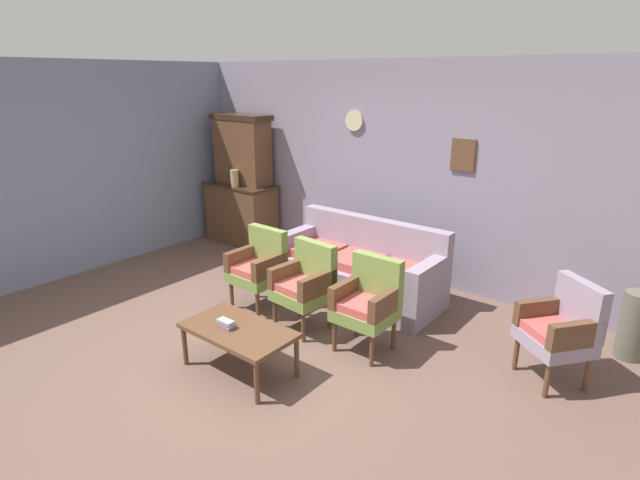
% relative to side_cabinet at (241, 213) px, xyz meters
% --- Properties ---
extents(ground_plane, '(7.68, 7.68, 0.00)m').
position_rel_side_cabinet_xyz_m(ground_plane, '(2.46, -2.25, -0.47)').
color(ground_plane, brown).
extents(wall_back_with_decor, '(6.40, 0.09, 2.70)m').
position_rel_side_cabinet_xyz_m(wall_back_with_decor, '(2.46, 0.38, 0.89)').
color(wall_back_with_decor, gray).
rests_on(wall_back_with_decor, ground).
extents(wall_left_side, '(0.06, 5.20, 2.70)m').
position_rel_side_cabinet_xyz_m(wall_left_side, '(-0.77, -2.25, 0.88)').
color(wall_left_side, slate).
rests_on(wall_left_side, ground).
extents(side_cabinet, '(1.16, 0.55, 0.93)m').
position_rel_side_cabinet_xyz_m(side_cabinet, '(0.00, 0.00, 0.00)').
color(side_cabinet, brown).
rests_on(side_cabinet, ground).
extents(cabinet_upper_hutch, '(0.99, 0.38, 1.03)m').
position_rel_side_cabinet_xyz_m(cabinet_upper_hutch, '(0.00, 0.08, 0.98)').
color(cabinet_upper_hutch, brown).
rests_on(cabinet_upper_hutch, side_cabinet).
extents(vase_on_cabinet, '(0.13, 0.13, 0.25)m').
position_rel_side_cabinet_xyz_m(vase_on_cabinet, '(0.09, -0.18, 0.59)').
color(vase_on_cabinet, '#A18D59').
rests_on(vase_on_cabinet, side_cabinet).
extents(floral_couch, '(1.98, 0.80, 0.90)m').
position_rel_side_cabinet_xyz_m(floral_couch, '(2.58, -0.53, -0.14)').
color(floral_couch, gray).
rests_on(floral_couch, ground).
extents(armchair_by_doorway, '(0.53, 0.50, 0.90)m').
position_rel_side_cabinet_xyz_m(armchair_by_doorway, '(1.86, -1.47, 0.03)').
color(armchair_by_doorway, olive).
rests_on(armchair_by_doorway, ground).
extents(armchair_near_cabinet, '(0.56, 0.53, 0.90)m').
position_rel_side_cabinet_xyz_m(armchair_near_cabinet, '(2.58, -1.51, 0.03)').
color(armchair_near_cabinet, olive).
rests_on(armchair_near_cabinet, ground).
extents(armchair_near_couch_end, '(0.52, 0.49, 0.90)m').
position_rel_side_cabinet_xyz_m(armchair_near_couch_end, '(3.32, -1.48, 0.03)').
color(armchair_near_couch_end, olive).
rests_on(armchair_near_couch_end, ground).
extents(wingback_chair_by_fireplace, '(0.71, 0.71, 0.90)m').
position_rel_side_cabinet_xyz_m(wingback_chair_by_fireplace, '(4.87, -0.90, 0.03)').
color(wingback_chair_by_fireplace, gray).
rests_on(wingback_chair_by_fireplace, ground).
extents(coffee_table, '(1.00, 0.56, 0.42)m').
position_rel_side_cabinet_xyz_m(coffee_table, '(2.65, -2.51, -0.09)').
color(coffee_table, brown).
rests_on(coffee_table, ground).
extents(book_stack_on_table, '(0.16, 0.10, 0.07)m').
position_rel_side_cabinet_xyz_m(book_stack_on_table, '(2.57, -2.55, -0.01)').
color(book_stack_on_table, '#944A98').
rests_on(book_stack_on_table, coffee_table).
extents(floor_vase_by_wall, '(0.24, 0.24, 0.66)m').
position_rel_side_cabinet_xyz_m(floor_vase_by_wall, '(5.31, -0.10, -0.14)').
color(floor_vase_by_wall, '#5D5A4C').
rests_on(floor_vase_by_wall, ground).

